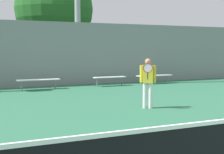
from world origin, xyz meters
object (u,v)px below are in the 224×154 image
(tree_green_tall, at_px, (54,9))
(bench_adjacent_court, at_px, (155,76))
(tennis_player, at_px, (148,81))
(bench_courtside_far, at_px, (110,78))
(bench_courtside_near, at_px, (39,80))

(tree_green_tall, bearing_deg, bench_adjacent_court, -51.90)
(tennis_player, bearing_deg, bench_courtside_far, 109.37)
(bench_adjacent_court, bearing_deg, bench_courtside_far, -180.00)
(tennis_player, xyz_separation_m, tree_green_tall, (-0.41, 11.93, 3.68))
(bench_courtside_far, height_order, bench_adjacent_court, same)
(bench_courtside_near, relative_size, bench_courtside_far, 1.15)
(bench_courtside_far, bearing_deg, bench_courtside_near, 180.00)
(bench_courtside_far, xyz_separation_m, bench_adjacent_court, (2.76, 0.00, 0.00))
(bench_courtside_far, height_order, tree_green_tall, tree_green_tall)
(tennis_player, relative_size, tree_green_tall, 0.23)
(bench_adjacent_court, height_order, tree_green_tall, tree_green_tall)
(bench_courtside_far, relative_size, tree_green_tall, 0.25)
(bench_adjacent_court, distance_m, tree_green_tall, 8.28)
(tennis_player, xyz_separation_m, bench_courtside_far, (1.25, 6.29, -0.48))
(tennis_player, relative_size, bench_courtside_far, 0.93)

